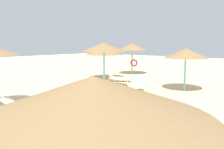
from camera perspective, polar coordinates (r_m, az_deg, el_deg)
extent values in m
plane|color=beige|center=(10.86, -10.33, -8.01)|extent=(80.00, 80.00, 0.00)
cone|color=olive|center=(2.74, -4.91, -5.91)|extent=(3.08, 3.08, 0.53)
cylinder|color=#6BC6BC|center=(14.02, -2.06, 1.13)|extent=(0.12, 0.12, 2.57)
cone|color=olive|center=(13.92, -2.09, 7.10)|extent=(2.84, 2.84, 0.54)
cylinder|color=#6BC6BC|center=(18.32, -2.06, 2.09)|extent=(0.12, 0.12, 2.13)
cone|color=olive|center=(18.23, -2.08, 6.13)|extent=(3.16, 3.16, 0.65)
cylinder|color=#6BC6BC|center=(14.56, 18.31, 0.19)|extent=(0.12, 0.12, 2.17)
cone|color=olive|center=(14.45, 18.53, 5.25)|extent=(2.71, 2.71, 0.61)
cylinder|color=#6BC6BC|center=(21.27, 5.19, 3.29)|extent=(0.12, 0.12, 2.43)
cone|color=olive|center=(21.20, 5.24, 7.16)|extent=(2.89, 2.89, 0.64)
torus|color=red|center=(21.15, 5.67, 2.99)|extent=(0.71, 0.33, 0.70)
cube|color=silver|center=(14.50, 6.95, -2.72)|extent=(1.47, 1.77, 0.12)
cube|color=silver|center=(15.24, 6.95, -1.16)|extent=(0.76, 0.70, 0.47)
cylinder|color=silver|center=(15.12, 6.09, -2.91)|extent=(0.06, 0.06, 0.22)
cylinder|color=silver|center=(15.12, 7.76, -2.94)|extent=(0.06, 0.06, 0.22)
cylinder|color=silver|center=(13.94, 6.04, -3.85)|extent=(0.06, 0.06, 0.22)
cylinder|color=silver|center=(13.94, 7.85, -3.88)|extent=(0.06, 0.06, 0.22)
cube|color=silver|center=(17.24, 2.10, -0.93)|extent=(1.79, 1.40, 0.12)
cube|color=silver|center=(17.33, -0.51, 0.05)|extent=(0.66, 0.75, 0.49)
cylinder|color=silver|center=(17.15, 0.01, -1.55)|extent=(0.06, 0.06, 0.22)
cylinder|color=silver|center=(17.58, 0.27, -1.31)|extent=(0.06, 0.06, 0.22)
cylinder|color=silver|center=(16.98, 4.00, -1.67)|extent=(0.06, 0.06, 0.22)
cylinder|color=silver|center=(17.41, 4.16, -1.43)|extent=(0.06, 0.06, 0.22)
cube|color=silver|center=(10.47, -21.08, -7.45)|extent=(1.67, 1.63, 0.12)
cube|color=silver|center=(10.68, -25.26, -6.18)|extent=(0.80, 0.81, 0.38)
cylinder|color=silver|center=(10.51, -24.55, -8.55)|extent=(0.06, 0.06, 0.22)
cylinder|color=silver|center=(10.91, -23.72, -7.91)|extent=(0.06, 0.06, 0.22)
cylinder|color=silver|center=(10.14, -18.14, -8.80)|extent=(0.06, 0.06, 0.22)
cylinder|color=silver|center=(10.55, -17.54, -8.12)|extent=(0.06, 0.06, 0.22)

